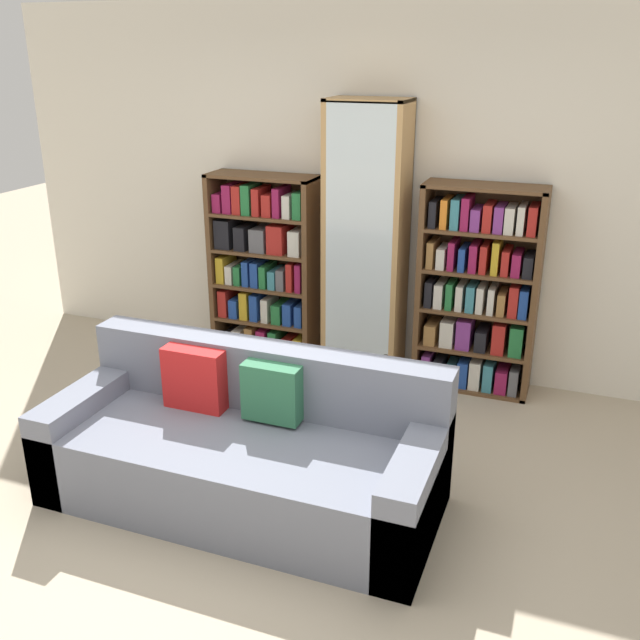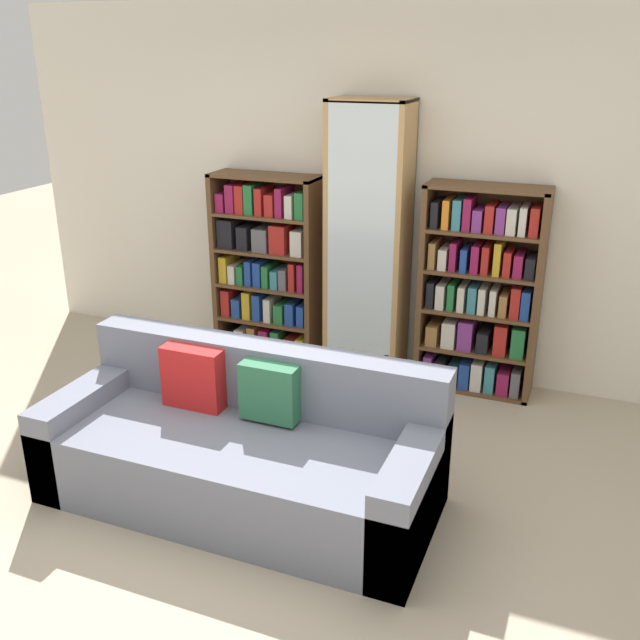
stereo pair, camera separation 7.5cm
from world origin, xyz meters
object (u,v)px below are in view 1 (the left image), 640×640
couch (245,452)px  bookshelf_right (478,294)px  bookshelf_left (264,269)px  wine_bottle (385,386)px  display_cabinet (366,243)px

couch → bookshelf_right: 2.13m
bookshelf_right → couch: bearing=-116.8°
bookshelf_left → bookshelf_right: bearing=0.0°
bookshelf_right → wine_bottle: 0.94m
couch → bookshelf_left: (-0.74, 1.86, 0.44)m
couch → bookshelf_left: 2.05m
couch → wine_bottle: couch is taller
couch → display_cabinet: 1.99m
couch → bookshelf_right: bookshelf_right is taller
bookshelf_left → display_cabinet: 0.89m
display_cabinet → wine_bottle: display_cabinet is taller
display_cabinet → couch: bearing=-93.2°
display_cabinet → bookshelf_right: bearing=1.1°
couch → display_cabinet: bearing=86.8°
bookshelf_left → display_cabinet: (0.84, -0.02, 0.29)m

